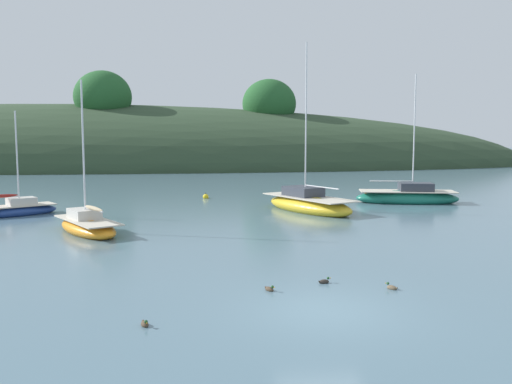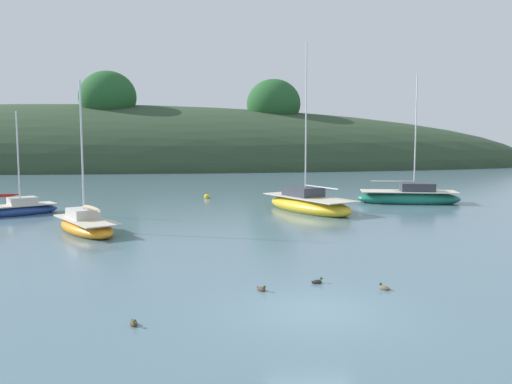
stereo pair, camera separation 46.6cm
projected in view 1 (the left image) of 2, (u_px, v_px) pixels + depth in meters
ground_plane at (324, 311)px, 14.81m from camera, size 400.00×400.00×0.00m
far_shoreline_hill at (66, 166)px, 84.46m from camera, size 150.00×36.00×23.84m
sailboat_red_portside at (87, 226)px, 26.68m from camera, size 4.46×5.64×7.64m
sailboat_white_near at (16, 210)px, 32.60m from camera, size 4.98×4.18×6.41m
sailboat_grey_yawl at (308, 204)px, 34.45m from camera, size 5.79×7.94×10.83m
sailboat_yellow_far at (408, 197)px, 38.64m from camera, size 7.52×3.77×9.30m
mooring_buoy_inner at (206, 197)px, 41.45m from camera, size 0.44×0.44×0.54m
mooring_buoy_outer at (367, 192)px, 44.90m from camera, size 0.44×0.44×0.54m
duck_trailing at (324, 282)px, 17.56m from camera, size 0.42×0.25×0.24m
duck_lone_right at (392, 288)px, 16.87m from camera, size 0.36×0.38×0.24m
duck_lone_left at (145, 324)px, 13.60m from camera, size 0.28×0.42×0.24m
duck_straggler at (270, 289)px, 16.70m from camera, size 0.34×0.40×0.24m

